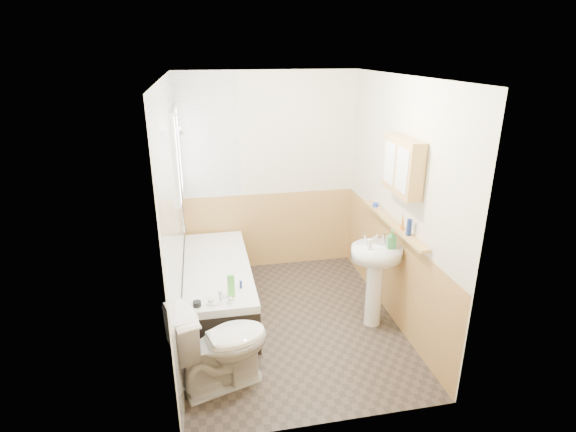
# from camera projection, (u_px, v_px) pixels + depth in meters

# --- Properties ---
(floor) EXTENTS (2.80, 2.80, 0.00)m
(floor) POSITION_uv_depth(u_px,v_px,m) (291.00, 322.00, 4.77)
(floor) COLOR #2E2620
(floor) RESTS_ON ground
(ceiling) EXTENTS (2.80, 2.80, 0.00)m
(ceiling) POSITION_uv_depth(u_px,v_px,m) (291.00, 77.00, 3.90)
(ceiling) COLOR white
(ceiling) RESTS_ON ground
(wall_back) EXTENTS (2.20, 0.02, 2.50)m
(wall_back) POSITION_uv_depth(u_px,v_px,m) (269.00, 174.00, 5.63)
(wall_back) COLOR beige
(wall_back) RESTS_ON ground
(wall_front) EXTENTS (2.20, 0.02, 2.50)m
(wall_front) POSITION_uv_depth(u_px,v_px,m) (333.00, 281.00, 3.04)
(wall_front) COLOR beige
(wall_front) RESTS_ON ground
(wall_left) EXTENTS (0.02, 2.80, 2.50)m
(wall_left) POSITION_uv_depth(u_px,v_px,m) (173.00, 220.00, 4.13)
(wall_left) COLOR beige
(wall_left) RESTS_ON ground
(wall_right) EXTENTS (0.02, 2.80, 2.50)m
(wall_right) POSITION_uv_depth(u_px,v_px,m) (398.00, 204.00, 4.54)
(wall_right) COLOR beige
(wall_right) RESTS_ON ground
(wainscot_right) EXTENTS (0.01, 2.80, 1.00)m
(wainscot_right) POSITION_uv_depth(u_px,v_px,m) (390.00, 271.00, 4.79)
(wainscot_right) COLOR tan
(wainscot_right) RESTS_ON wall_right
(wainscot_front) EXTENTS (2.20, 0.01, 1.00)m
(wainscot_front) POSITION_uv_depth(u_px,v_px,m) (328.00, 369.00, 3.32)
(wainscot_front) COLOR tan
(wainscot_front) RESTS_ON wall_front
(wainscot_back) EXTENTS (2.20, 0.01, 1.00)m
(wainscot_back) POSITION_uv_depth(u_px,v_px,m) (270.00, 230.00, 5.87)
(wainscot_back) COLOR tan
(wainscot_back) RESTS_ON wall_back
(tile_cladding_left) EXTENTS (0.01, 2.80, 2.50)m
(tile_cladding_left) POSITION_uv_depth(u_px,v_px,m) (176.00, 219.00, 4.14)
(tile_cladding_left) COLOR white
(tile_cladding_left) RESTS_ON wall_left
(tile_return_back) EXTENTS (0.75, 0.01, 1.50)m
(tile_return_back) POSITION_uv_depth(u_px,v_px,m) (208.00, 137.00, 5.30)
(tile_return_back) COLOR white
(tile_return_back) RESTS_ON wall_back
(window) EXTENTS (0.03, 0.79, 0.99)m
(window) POSITION_uv_depth(u_px,v_px,m) (178.00, 154.00, 4.87)
(window) COLOR white
(window) RESTS_ON wall_left
(bathtub) EXTENTS (0.70, 1.82, 0.68)m
(bathtub) POSITION_uv_depth(u_px,v_px,m) (218.00, 286.00, 4.94)
(bathtub) COLOR black
(bathtub) RESTS_ON floor
(shower_riser) EXTENTS (0.11, 0.09, 1.32)m
(shower_riser) POSITION_uv_depth(u_px,v_px,m) (180.00, 164.00, 4.64)
(shower_riser) COLOR silver
(shower_riser) RESTS_ON wall_left
(toilet) EXTENTS (0.92, 0.69, 0.81)m
(toilet) POSITION_uv_depth(u_px,v_px,m) (221.00, 344.00, 3.76)
(toilet) COLOR white
(toilet) RESTS_ON floor
(sink) EXTENTS (0.52, 0.42, 1.00)m
(sink) POSITION_uv_depth(u_px,v_px,m) (376.00, 269.00, 4.54)
(sink) COLOR white
(sink) RESTS_ON floor
(pine_shelf) EXTENTS (0.10, 1.42, 0.03)m
(pine_shelf) POSITION_uv_depth(u_px,v_px,m) (392.00, 223.00, 4.54)
(pine_shelf) COLOR tan
(pine_shelf) RESTS_ON wall_right
(medicine_cabinet) EXTENTS (0.15, 0.59, 0.53)m
(medicine_cabinet) POSITION_uv_depth(u_px,v_px,m) (403.00, 166.00, 4.16)
(medicine_cabinet) COLOR tan
(medicine_cabinet) RESTS_ON wall_right
(foam_can) EXTENTS (0.05, 0.05, 0.16)m
(foam_can) POSITION_uv_depth(u_px,v_px,m) (409.00, 227.00, 4.18)
(foam_can) COLOR navy
(foam_can) RESTS_ON pine_shelf
(green_bottle) EXTENTS (0.04, 0.04, 0.19)m
(green_bottle) POSITION_uv_depth(u_px,v_px,m) (403.00, 220.00, 4.30)
(green_bottle) COLOR orange
(green_bottle) RESTS_ON pine_shelf
(black_jar) EXTENTS (0.06, 0.06, 0.04)m
(black_jar) POSITION_uv_depth(u_px,v_px,m) (376.00, 205.00, 4.96)
(black_jar) COLOR #19339E
(black_jar) RESTS_ON pine_shelf
(soap_bottle) EXTENTS (0.11, 0.20, 0.08)m
(soap_bottle) POSITION_uv_depth(u_px,v_px,m) (391.00, 244.00, 4.40)
(soap_bottle) COLOR #388447
(soap_bottle) RESTS_ON sink
(clear_bottle) EXTENTS (0.05, 0.05, 0.11)m
(clear_bottle) POSITION_uv_depth(u_px,v_px,m) (370.00, 245.00, 4.35)
(clear_bottle) COLOR silver
(clear_bottle) RESTS_ON sink
(blue_gel) EXTENTS (0.07, 0.05, 0.23)m
(blue_gel) POSITION_uv_depth(u_px,v_px,m) (231.00, 286.00, 4.19)
(blue_gel) COLOR #59C647
(blue_gel) RESTS_ON bathtub
(cream_jar) EXTENTS (0.10, 0.10, 0.05)m
(cream_jar) POSITION_uv_depth(u_px,v_px,m) (197.00, 304.00, 4.06)
(cream_jar) COLOR black
(cream_jar) RESTS_ON bathtub
(orange_bottle) EXTENTS (0.03, 0.03, 0.08)m
(orange_bottle) POSITION_uv_depth(u_px,v_px,m) (241.00, 285.00, 4.36)
(orange_bottle) COLOR navy
(orange_bottle) RESTS_ON bathtub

